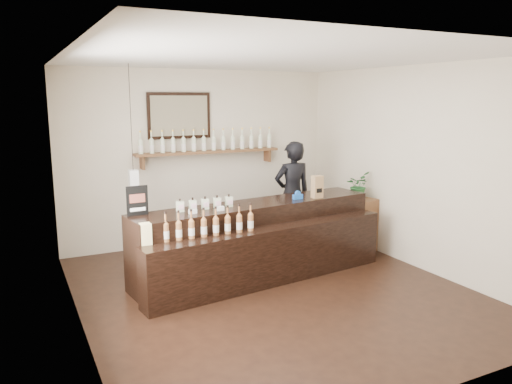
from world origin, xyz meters
name	(u,v)px	position (x,y,z in m)	size (l,w,h in m)	color
ground	(273,291)	(0.00, 0.00, 0.00)	(5.00, 5.00, 0.00)	black
room_shell	(274,154)	(0.00, 0.00, 1.70)	(5.00, 5.00, 5.00)	beige
back_wall_decor	(194,137)	(-0.14, 2.37, 1.75)	(2.66, 0.96, 1.69)	brown
counter	(260,242)	(0.11, 0.57, 0.46)	(3.53, 1.34, 1.13)	black
promo_sign	(137,201)	(-1.47, 0.68, 1.15)	(0.26, 0.03, 0.36)	black
paper_bag	(317,187)	(1.04, 0.62, 1.13)	(0.14, 0.11, 0.31)	#966B48
tape_dispenser	(298,196)	(0.75, 0.67, 1.02)	(0.14, 0.06, 0.12)	blue
side_cabinet	(356,224)	(2.00, 0.95, 0.41)	(0.53, 0.64, 0.82)	brown
potted_plant	(358,185)	(2.00, 0.95, 1.03)	(0.37, 0.32, 0.41)	#255C2A
shopkeeper	(292,188)	(1.18, 1.55, 0.96)	(0.70, 0.46, 1.91)	black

